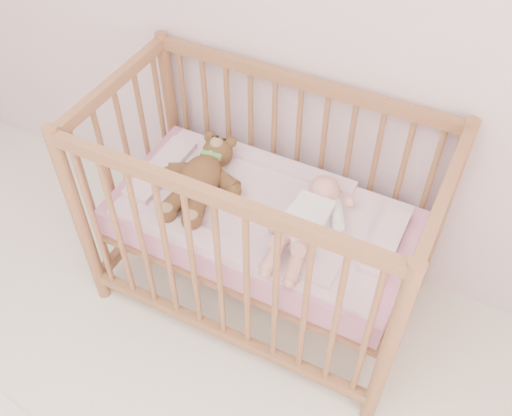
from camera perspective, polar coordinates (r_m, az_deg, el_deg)
The scene contains 5 objects.
crib at distance 2.34m, azimuth 0.55°, elevation -1.20°, with size 1.36×0.76×1.00m, color #9C6A42, non-canonical shape.
mattress at distance 2.35m, azimuth 0.55°, elevation -1.45°, with size 1.22×0.62×0.13m, color pink.
blanket at distance 2.30m, azimuth 0.56°, elevation -0.21°, with size 1.10×0.58×0.06m, color #E9A1B2, non-canonical shape.
baby at distance 2.18m, azimuth 5.22°, elevation -1.00°, with size 0.27×0.56×0.14m, color white, non-canonical shape.
teddy_bear at distance 2.32m, azimuth -5.60°, elevation 3.09°, with size 0.37×0.52×0.14m, color brown, non-canonical shape.
Camera 1 is at (0.87, 0.20, 2.25)m, focal length 40.00 mm.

